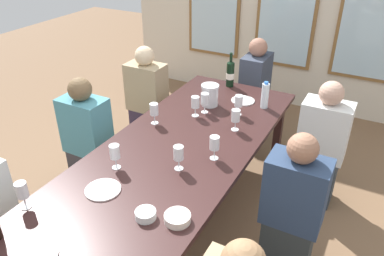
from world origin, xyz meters
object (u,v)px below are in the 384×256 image
(white_plate_0, at_px, (243,101))
(wine_bottle_0, at_px, (230,73))
(water_bottle, at_px, (265,96))
(seated_person_3, at_px, (321,147))
(white_plate_1, at_px, (103,190))
(seated_person_1, at_px, (292,212))
(metal_pitcher, at_px, (210,95))
(tasting_bowl_0, at_px, (177,218))
(wine_glass_3, at_px, (115,153))
(wine_glass_5, at_px, (154,110))
(wine_glass_2, at_px, (215,143))
(wine_glass_8, at_px, (179,153))
(wine_glass_1, at_px, (205,99))
(dining_table, at_px, (174,158))
(seated_person_2, at_px, (147,102))
(wine_glass_0, at_px, (239,102))
(wine_glass_7, at_px, (195,103))
(tasting_bowl_1, at_px, (146,214))
(seated_person_0, at_px, (88,142))
(seated_person_6, at_px, (254,91))
(wine_glass_4, at_px, (22,191))
(wine_glass_6, at_px, (236,116))
(white_plate_2, at_px, (35,255))

(white_plate_0, height_order, wine_bottle_0, wine_bottle_0)
(water_bottle, relative_size, seated_person_3, 0.22)
(seated_person_3, bearing_deg, white_plate_1, -124.82)
(water_bottle, bearing_deg, white_plate_0, 171.06)
(white_plate_1, xyz_separation_m, seated_person_1, (1.03, 0.60, -0.22))
(metal_pitcher, xyz_separation_m, tasting_bowl_0, (0.47, -1.38, -0.07))
(wine_glass_3, relative_size, wine_glass_5, 1.00)
(wine_glass_2, bearing_deg, wine_glass_8, -125.09)
(wine_glass_1, xyz_separation_m, seated_person_3, (0.95, 0.26, -0.34))
(dining_table, xyz_separation_m, white_plate_0, (0.13, 0.99, 0.07))
(wine_glass_5, distance_m, seated_person_2, 0.91)
(white_plate_0, relative_size, metal_pitcher, 1.10)
(tasting_bowl_0, height_order, water_bottle, water_bottle)
(wine_glass_1, bearing_deg, seated_person_3, 15.40)
(wine_glass_0, relative_size, wine_glass_7, 1.00)
(tasting_bowl_0, bearing_deg, water_bottle, 91.38)
(seated_person_1, bearing_deg, water_bottle, 119.54)
(tasting_bowl_0, bearing_deg, wine_glass_0, 97.92)
(wine_glass_1, height_order, wine_glass_5, same)
(wine_glass_0, xyz_separation_m, wine_glass_3, (-0.42, -1.09, 0.00))
(tasting_bowl_0, height_order, wine_glass_7, wine_glass_7)
(tasting_bowl_1, distance_m, seated_person_0, 1.31)
(seated_person_0, bearing_deg, water_bottle, 36.99)
(wine_glass_2, distance_m, wine_glass_3, 0.66)
(seated_person_0, bearing_deg, tasting_bowl_0, -27.48)
(tasting_bowl_1, height_order, wine_glass_3, wine_glass_3)
(seated_person_0, xyz_separation_m, seated_person_2, (0.00, 0.89, 0.00))
(tasting_bowl_0, xyz_separation_m, seated_person_6, (-0.38, 2.30, -0.24))
(wine_bottle_0, bearing_deg, wine_glass_7, -90.45)
(seated_person_6, bearing_deg, seated_person_1, -62.58)
(white_plate_1, relative_size, seated_person_1, 0.20)
(white_plate_1, xyz_separation_m, wine_glass_5, (-0.18, 0.86, 0.12))
(wine_glass_2, bearing_deg, tasting_bowl_0, -82.66)
(wine_glass_1, bearing_deg, wine_glass_0, 19.57)
(tasting_bowl_0, height_order, wine_glass_5, wine_glass_5)
(wine_glass_0, relative_size, wine_glass_4, 1.00)
(dining_table, height_order, wine_glass_3, wine_glass_3)
(water_bottle, distance_m, seated_person_3, 0.63)
(wine_glass_5, height_order, seated_person_1, seated_person_1)
(wine_bottle_0, relative_size, wine_glass_7, 1.91)
(wine_glass_3, bearing_deg, dining_table, 56.68)
(wine_glass_3, xyz_separation_m, seated_person_2, (-0.64, 1.29, -0.33))
(wine_glass_4, xyz_separation_m, seated_person_3, (1.32, 1.81, -0.33))
(metal_pitcher, bearing_deg, wine_glass_6, -39.52)
(wine_glass_2, relative_size, wine_glass_4, 1.00)
(dining_table, bearing_deg, white_plate_1, -105.16)
(tasting_bowl_0, bearing_deg, wine_glass_1, 110.00)
(seated_person_3, bearing_deg, white_plate_2, -115.97)
(wine_glass_0, height_order, seated_person_6, seated_person_6)
(metal_pitcher, distance_m, wine_glass_3, 1.15)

